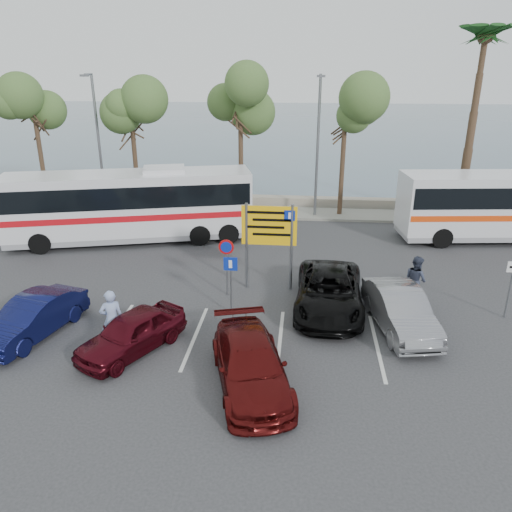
# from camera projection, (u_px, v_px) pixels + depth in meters

# --- Properties ---
(ground) EXTENTS (120.00, 120.00, 0.00)m
(ground) POSITION_uv_depth(u_px,v_px,m) (234.00, 324.00, 17.79)
(ground) COLOR #2F2F31
(ground) RESTS_ON ground
(kerb_strip) EXTENTS (44.00, 2.40, 0.15)m
(kerb_strip) POSITION_uv_depth(u_px,v_px,m) (266.00, 213.00, 30.75)
(kerb_strip) COLOR gray
(kerb_strip) RESTS_ON ground
(seawall) EXTENTS (48.00, 0.80, 0.60)m
(seawall) POSITION_uv_depth(u_px,v_px,m) (268.00, 201.00, 32.52)
(seawall) COLOR gray
(seawall) RESTS_ON ground
(sea) EXTENTS (140.00, 140.00, 0.00)m
(sea) POSITION_uv_depth(u_px,v_px,m) (291.00, 126.00, 73.44)
(sea) COLOR #44626E
(sea) RESTS_ON ground
(tree_far_left) EXTENTS (3.20, 3.20, 7.60)m
(tree_far_left) POSITION_uv_depth(u_px,v_px,m) (33.00, 105.00, 29.77)
(tree_far_left) COLOR #382619
(tree_far_left) RESTS_ON kerb_strip
(tree_left) EXTENTS (3.20, 3.20, 7.20)m
(tree_left) POSITION_uv_depth(u_px,v_px,m) (131.00, 112.00, 29.34)
(tree_left) COLOR #382619
(tree_left) RESTS_ON kerb_strip
(tree_mid) EXTENTS (3.20, 3.20, 8.00)m
(tree_mid) POSITION_uv_depth(u_px,v_px,m) (240.00, 101.00, 28.50)
(tree_mid) COLOR #382619
(tree_mid) RESTS_ON kerb_strip
(tree_right) EXTENTS (3.20, 3.20, 7.40)m
(tree_right) POSITION_uv_depth(u_px,v_px,m) (346.00, 111.00, 28.13)
(tree_right) COLOR #382619
(tree_right) RESTS_ON kerb_strip
(palm_tree) EXTENTS (4.80, 4.80, 11.20)m
(palm_tree) POSITION_uv_depth(u_px,v_px,m) (485.00, 39.00, 26.14)
(palm_tree) COLOR #382619
(palm_tree) RESTS_ON kerb_strip
(street_lamp_left) EXTENTS (0.45, 1.15, 8.01)m
(street_lamp_left) POSITION_uv_depth(u_px,v_px,m) (98.00, 137.00, 29.58)
(street_lamp_left) COLOR slate
(street_lamp_left) RESTS_ON kerb_strip
(street_lamp_right) EXTENTS (0.45, 1.15, 8.01)m
(street_lamp_right) POSITION_uv_depth(u_px,v_px,m) (318.00, 140.00, 28.39)
(street_lamp_right) COLOR slate
(street_lamp_right) RESTS_ON kerb_strip
(direction_sign) EXTENTS (2.20, 0.12, 3.60)m
(direction_sign) POSITION_uv_depth(u_px,v_px,m) (269.00, 232.00, 19.78)
(direction_sign) COLOR slate
(direction_sign) RESTS_ON ground
(sign_no_stop) EXTENTS (0.60, 0.08, 2.35)m
(sign_no_stop) POSITION_uv_depth(u_px,v_px,m) (227.00, 258.00, 19.49)
(sign_no_stop) COLOR slate
(sign_no_stop) RESTS_ON ground
(sign_parking) EXTENTS (0.50, 0.07, 2.25)m
(sign_parking) POSITION_uv_depth(u_px,v_px,m) (231.00, 277.00, 18.01)
(sign_parking) COLOR slate
(sign_parking) RESTS_ON ground
(sign_taxi) EXTENTS (0.50, 0.07, 2.20)m
(sign_taxi) POSITION_uv_depth(u_px,v_px,m) (511.00, 282.00, 17.76)
(sign_taxi) COLOR slate
(sign_taxi) RESTS_ON ground
(lane_markings) EXTENTS (12.02, 4.20, 0.01)m
(lane_markings) POSITION_uv_depth(u_px,v_px,m) (197.00, 337.00, 16.96)
(lane_markings) COLOR silver
(lane_markings) RESTS_ON ground
(coach_bus_left) EXTENTS (12.52, 5.67, 3.82)m
(coach_bus_left) POSITION_uv_depth(u_px,v_px,m) (130.00, 208.00, 25.46)
(coach_bus_left) COLOR silver
(coach_bus_left) RESTS_ON ground
(car_blue) EXTENTS (2.42, 4.36, 1.36)m
(car_blue) POSITION_uv_depth(u_px,v_px,m) (33.00, 317.00, 16.84)
(car_blue) COLOR #0D113E
(car_blue) RESTS_ON ground
(car_maroon) EXTENTS (3.12, 5.03, 1.36)m
(car_maroon) POSITION_uv_depth(u_px,v_px,m) (251.00, 365.00, 14.20)
(car_maroon) COLOR #4E0D0D
(car_maroon) RESTS_ON ground
(car_red) EXTENTS (3.27, 4.14, 1.32)m
(car_red) POSITION_uv_depth(u_px,v_px,m) (132.00, 333.00, 15.92)
(car_red) COLOR #460A12
(car_red) RESTS_ON ground
(suv_black) EXTENTS (2.65, 5.38, 1.47)m
(suv_black) POSITION_uv_depth(u_px,v_px,m) (329.00, 292.00, 18.60)
(suv_black) COLOR black
(suv_black) RESTS_ON ground
(car_silver_b) EXTENTS (2.30, 4.60, 1.45)m
(car_silver_b) POSITION_uv_depth(u_px,v_px,m) (400.00, 310.00, 17.25)
(car_silver_b) COLOR gray
(car_silver_b) RESTS_ON ground
(pedestrian_near) EXTENTS (0.87, 0.76, 2.01)m
(pedestrian_near) POSITION_uv_depth(u_px,v_px,m) (112.00, 319.00, 16.05)
(pedestrian_near) COLOR #899CC7
(pedestrian_near) RESTS_ON ground
(pedestrian_far) EXTENTS (1.07, 1.15, 1.89)m
(pedestrian_far) POSITION_uv_depth(u_px,v_px,m) (416.00, 279.00, 19.13)
(pedestrian_far) COLOR #32384C
(pedestrian_far) RESTS_ON ground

